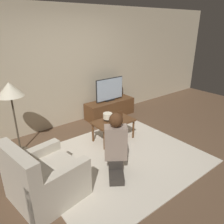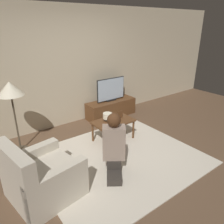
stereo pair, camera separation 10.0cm
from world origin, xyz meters
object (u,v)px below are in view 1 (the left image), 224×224
tv (110,89)px  person_kneeling (116,144)px  floor_lamp (10,93)px  armchair (45,180)px  coffee_table (113,123)px  table_lamp (108,116)px

tv → person_kneeling: person_kneeling is taller
floor_lamp → armchair: bearing=-93.0°
tv → armchair: tv is taller
tv → coffee_table: size_ratio=0.97×
coffee_table → tv: bearing=55.8°
person_kneeling → coffee_table: bearing=-91.3°
armchair → table_lamp: 1.76m
tv → person_kneeling: bearing=-125.2°
tv → coffee_table: 1.29m
armchair → person_kneeling: (1.08, -0.16, 0.23)m
armchair → person_kneeling: 1.12m
tv → floor_lamp: size_ratio=0.60×
tv → table_lamp: (-0.81, -0.99, -0.17)m
floor_lamp → table_lamp: floor_lamp is taller
table_lamp → coffee_table: bearing=-23.5°
coffee_table → armchair: size_ratio=0.84×
armchair → person_kneeling: bearing=-107.7°
person_kneeling → floor_lamp: bearing=-21.7°
armchair → person_kneeling: person_kneeling is taller
armchair → floor_lamp: bearing=-12.1°
coffee_table → floor_lamp: (-1.63, 0.71, 0.75)m
coffee_table → person_kneeling: (-0.62, -0.83, 0.14)m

